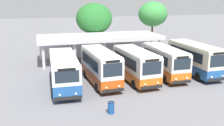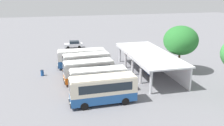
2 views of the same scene
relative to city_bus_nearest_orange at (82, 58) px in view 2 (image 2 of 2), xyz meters
The scene contains 16 objects.
ground_plane 7.75m from the city_bus_nearest_orange, 13.95° to the right, with size 180.00×180.00×0.00m, color slate.
city_bus_nearest_orange is the anchor object (origin of this frame).
city_bus_second_in_row 3.59m from the city_bus_nearest_orange, ahead, with size 2.58×7.42×3.32m.
city_bus_middle_cream 7.14m from the city_bus_nearest_orange, ahead, with size 2.71×7.22×3.21m.
city_bus_fourth_amber 10.74m from the city_bus_nearest_orange, ahead, with size 2.30×7.49×3.14m.
city_bus_fifth_blue 14.30m from the city_bus_nearest_orange, ahead, with size 2.55×7.86×3.37m.
parked_car_flank 14.70m from the city_bus_nearest_orange, behind, with size 1.96×4.13×1.62m.
terminal_canopy 11.96m from the city_bus_nearest_orange, 61.33° to the left, with size 16.07×6.32×3.40m.
waiting_chair_end_by_column 10.40m from the city_bus_nearest_orange, 68.02° to the left, with size 0.46×0.46×0.86m.
waiting_chair_second_from_end 10.62m from the city_bus_nearest_orange, 64.64° to the left, with size 0.46×0.46×0.86m.
waiting_chair_middle_seat 10.97m from the city_bus_nearest_orange, 61.67° to the left, with size 0.46×0.46×0.86m.
waiting_chair_fourth_seat 11.20m from the city_bus_nearest_orange, 58.44° to the left, with size 0.46×0.46×0.86m.
waiting_chair_fifth_seat 11.65m from the city_bus_nearest_orange, 55.97° to the left, with size 0.46×0.46×0.86m.
waiting_chair_far_end_seat 11.94m from the city_bus_nearest_orange, 53.05° to the left, with size 0.46×0.46×0.86m.
roadside_tree_behind_canopy 16.49m from the city_bus_nearest_orange, 67.84° to the left, with size 5.40×5.40×7.50m.
litter_bin_apron 7.18m from the city_bus_nearest_orange, 67.13° to the right, with size 0.49×0.49×0.90m.
Camera 2 is at (32.27, -2.52, 12.96)m, focal length 38.70 mm.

